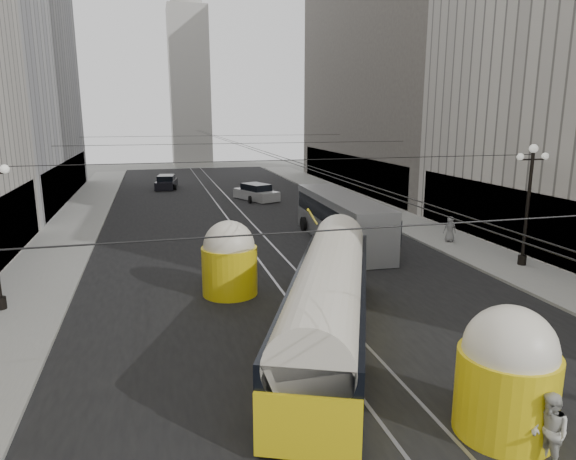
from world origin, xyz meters
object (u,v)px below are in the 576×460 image
streetcar (329,299)px  pedestrian_sidewalk_right (450,229)px  pedestrian_crossing_b (550,432)px  city_bus (341,218)px

streetcar → pedestrian_sidewalk_right: (12.15, 11.78, -0.73)m
pedestrian_crossing_b → pedestrian_sidewalk_right: 21.49m
city_bus → pedestrian_crossing_b: (-2.85, -21.21, -0.73)m
city_bus → pedestrian_sidewalk_right: 6.90m
streetcar → city_bus: bearing=67.9°
streetcar → city_bus: streetcar is taller
streetcar → pedestrian_crossing_b: 8.03m
city_bus → pedestrian_crossing_b: size_ratio=6.46×
pedestrian_sidewalk_right → city_bus: bearing=0.4°
streetcar → city_bus: (5.56, 13.69, -0.03)m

